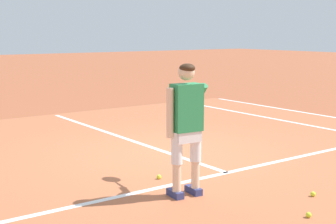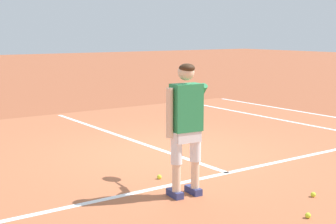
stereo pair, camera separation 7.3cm
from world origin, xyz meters
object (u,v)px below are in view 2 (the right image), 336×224
tennis_ball_near_feet (159,177)px  tennis_ball_by_baseline (313,195)px  tennis_ball_mid_court (308,215)px  tennis_player (186,121)px

tennis_ball_near_feet → tennis_ball_by_baseline: same height
tennis_ball_near_feet → tennis_ball_mid_court: (0.54, -2.23, 0.00)m
tennis_ball_near_feet → tennis_ball_mid_court: bearing=-76.4°
tennis_player → tennis_ball_mid_court: tennis_player is taller
tennis_ball_by_baseline → tennis_ball_mid_court: 0.78m
tennis_ball_by_baseline → tennis_ball_mid_court: same height
tennis_ball_near_feet → tennis_player: bearing=-99.4°
tennis_player → tennis_ball_near_feet: tennis_player is taller
tennis_ball_near_feet → tennis_ball_mid_court: same height
tennis_ball_near_feet → tennis_ball_by_baseline: 2.14m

